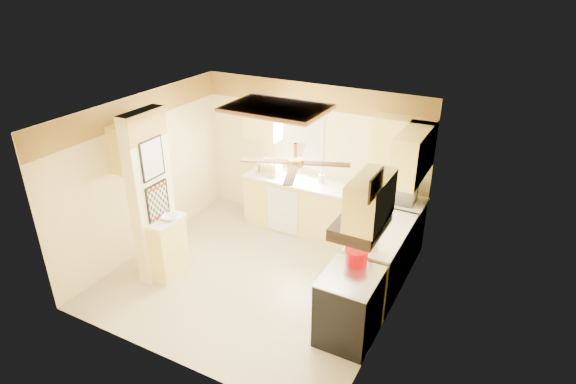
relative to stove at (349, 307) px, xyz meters
The scene contains 34 objects.
floor 1.82m from the stove, 161.77° to the left, with size 4.00×4.00×0.00m, color tan.
ceiling 2.69m from the stove, 161.77° to the left, with size 4.00×4.00×0.00m, color white.
wall_back 3.07m from the stove, 124.28° to the left, with size 4.00×4.00×0.00m, color #FFE69B.
wall_front 2.29m from the stove, 141.04° to the right, with size 4.00×4.00×0.00m, color #FFE69B.
wall_left 3.79m from the stove, behind, with size 3.80×3.80×0.00m, color #FFE69B.
wall_right 1.02m from the stove, 59.02° to the left, with size 3.80×3.80×0.00m, color #FFE69B.
wallpaper_border 3.48m from the stove, 124.50° to the left, with size 4.00×0.02×0.40m, color gold.
partition_column 3.12m from the stove, behind, with size 0.20×0.70×2.50m, color #FFE69B.
partition_ledge 2.80m from the stove, behind, with size 0.25×0.55×0.90m, color #FFE564.
ledge_top 2.84m from the stove, behind, with size 0.28×0.58×0.04m, color white.
lower_cabinets_back 2.45m from the stove, 118.55° to the left, with size 3.00×0.60×0.90m, color #FFE564.
lower_cabinets_right 1.15m from the stove, 88.49° to the left, with size 0.60×1.40×0.90m, color #FFE564.
countertop_back 2.48m from the stove, 118.66° to the left, with size 3.04×0.64×0.04m, color white.
countertop_right 1.24m from the stove, 88.99° to the left, with size 0.64×1.44×0.04m, color white.
dishwasher_panel 2.66m from the stove, 136.25° to the left, with size 0.58×0.02×0.80m, color white.
window 3.29m from the stove, 128.23° to the left, with size 0.92×0.02×1.02m.
upper_cab_back_left 3.67m from the stove, 137.92° to the left, with size 0.60×0.35×0.70m, color #FFE564.
upper_cab_back_right 2.67m from the stove, 93.01° to the left, with size 0.90×0.35×0.70m, color #FFE564.
upper_cab_right 2.28m from the stove, 85.07° to the left, with size 0.35×1.00×0.70m, color #FFE564.
upper_cab_left_wall 3.77m from the stove, behind, with size 0.35×0.75×0.70m, color #FFE564.
upper_cab_over_stove 1.50m from the stove, ahead, with size 0.35×0.76×0.52m, color #FFE564.
stove is the anchor object (origin of this frame).
range_hood 1.16m from the stove, ahead, with size 0.50×0.76×0.14m, color black.
poster_menu 3.22m from the stove, behind, with size 0.02×0.42×0.57m.
poster_nashville 3.00m from the stove, behind, with size 0.02×0.42×0.57m.
ceiling_light_panel 2.75m from the stove, 146.22° to the left, with size 1.35×0.95×0.06m.
ceiling_fan 1.95m from the stove, 167.38° to the right, with size 1.15×1.15×0.26m.
vent_grate 1.90m from the stove, 48.45° to the right, with size 0.02×0.40×0.25m, color black.
microwave 2.24m from the stove, 92.36° to the left, with size 0.57×0.39×0.32m, color white.
bowl 2.81m from the stove, behind, with size 0.22×0.22×0.06m, color white.
dutch_oven 0.62m from the stove, 98.73° to the left, with size 0.30×0.30×0.20m.
kettle 0.85m from the stove, 85.23° to the left, with size 0.15×0.15×0.23m.
dish_rack 3.19m from the stove, 137.62° to the left, with size 0.40×0.30×0.23m.
utensil_crock 2.67m from the stove, 121.98° to the left, with size 0.10×0.10×0.20m.
Camera 1 is at (3.20, -5.01, 4.26)m, focal length 30.00 mm.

